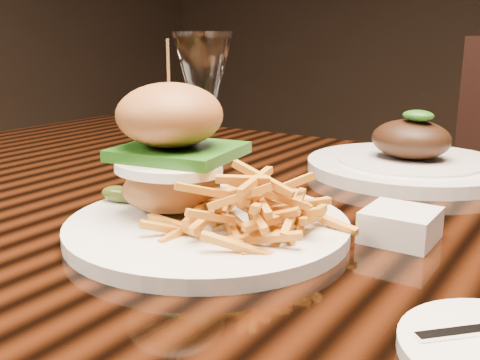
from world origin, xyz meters
The scene contains 6 objects.
dining_table centered at (0.00, 0.00, 0.67)m, with size 1.60×0.90×0.75m.
burger_plate centered at (-0.05, -0.14, 0.80)m, with size 0.29×0.29×0.20m.
ramekin centered at (0.13, -0.05, 0.77)m, with size 0.07×0.07×0.03m, color silver.
wine_glass centered at (-0.14, -0.02, 0.90)m, with size 0.08×0.08×0.20m.
water_tumbler centered at (-0.31, 0.08, 0.80)m, with size 0.07×0.07×0.09m, color white.
far_dish centered at (0.05, 0.24, 0.77)m, with size 0.30×0.30×0.10m.
Camera 1 is at (0.28, -0.58, 0.95)m, focal length 42.00 mm.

